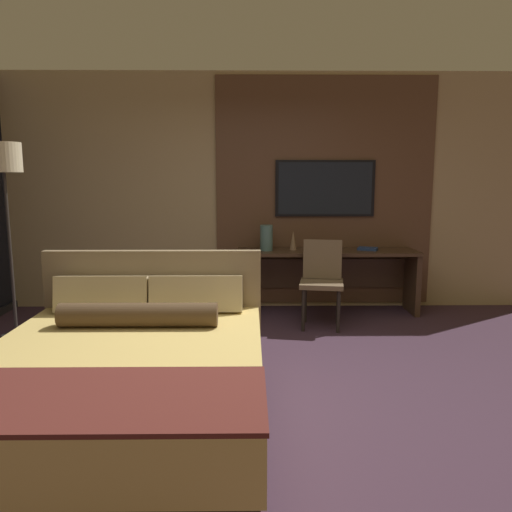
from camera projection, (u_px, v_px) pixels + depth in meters
ground_plane at (261, 396)px, 3.66m from camera, size 16.00×16.00×0.00m
wall_back_tv_panel at (267, 192)px, 6.00m from camera, size 7.20×0.09×2.80m
bed at (126, 381)px, 3.15m from camera, size 1.74×2.13×1.00m
desk at (326, 269)px, 5.87m from camera, size 2.09×0.52×0.74m
tv at (325, 188)px, 5.93m from camera, size 1.18×0.04×0.66m
desk_chair at (322, 274)px, 5.32m from camera, size 0.51×0.51×0.92m
floor_lamp at (4, 174)px, 4.74m from camera, size 0.34×0.34×1.91m
vase_tall at (266, 238)px, 5.76m from camera, size 0.15×0.15×0.30m
vase_short at (293, 240)px, 5.81m from camera, size 0.09×0.09×0.22m
book at (368, 249)px, 5.82m from camera, size 0.26×0.22×0.03m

